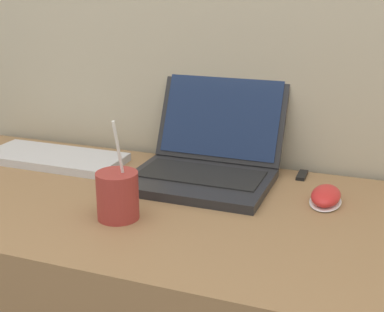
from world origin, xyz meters
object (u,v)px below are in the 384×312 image
at_px(computer_mouse, 326,197).
at_px(drink_cup, 118,194).
at_px(laptop, 208,156).
at_px(usb_stick, 302,175).
at_px(external_keyboard, 54,158).

bearing_deg(computer_mouse, drink_cup, -149.26).
height_order(laptop, usb_stick, laptop).
height_order(external_keyboard, usb_stick, external_keyboard).
bearing_deg(external_keyboard, computer_mouse, -2.25).
height_order(computer_mouse, external_keyboard, computer_mouse).
xyz_separation_m(external_keyboard, usb_stick, (0.61, 0.11, -0.01)).
xyz_separation_m(drink_cup, computer_mouse, (0.37, 0.22, -0.04)).
distance_m(drink_cup, usb_stick, 0.47).
bearing_deg(external_keyboard, drink_cup, -37.77).
bearing_deg(laptop, drink_cup, -107.15).
bearing_deg(drink_cup, computer_mouse, 30.74).
bearing_deg(computer_mouse, usb_stick, 117.38).
relative_size(laptop, computer_mouse, 2.95).
bearing_deg(laptop, usb_stick, 20.50).
bearing_deg(external_keyboard, laptop, 4.78).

